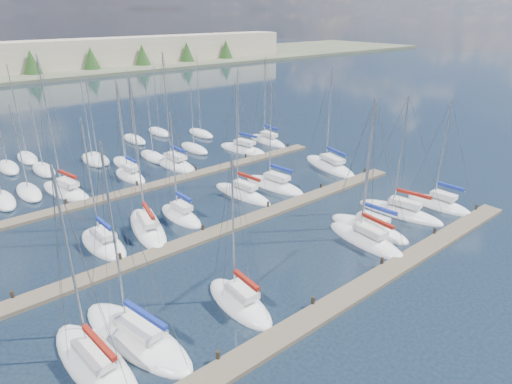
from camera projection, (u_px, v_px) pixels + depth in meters
ground at (85, 131)px, 72.77m from camera, size 400.00×400.00×0.00m
dock_near at (359, 289)px, 31.50m from camera, size 44.00×1.93×1.10m
dock_mid at (243, 222)px, 41.45m from camera, size 44.00×1.93×1.10m
dock_far at (172, 181)px, 51.39m from camera, size 44.00×1.93×1.10m
sailboat_e at (369, 228)px, 40.23m from camera, size 3.54×8.31×12.89m
sailboat_r at (267, 141)px, 66.92m from camera, size 2.70×8.30×13.50m
sailboat_n at (66, 191)px, 48.34m from camera, size 4.49×9.21×15.76m
sailboat_i at (148, 228)px, 40.23m from camera, size 4.56×9.58×14.94m
sailboat_f at (400, 212)px, 43.41m from camera, size 4.12×9.14×12.65m
sailboat_g at (439, 205)px, 45.07m from camera, size 2.86×7.12×11.94m
sailboat_q at (243, 149)px, 62.90m from camera, size 4.52×8.89×12.28m
sailboat_b at (136, 336)px, 26.95m from camera, size 5.08×10.39×13.51m
sailboat_c at (240, 302)px, 30.06m from camera, size 2.87×6.92×11.65m
sailboat_h at (103, 244)px, 37.57m from camera, size 3.00×7.16×12.06m
sailboat_o at (130, 176)px, 52.85m from camera, size 2.61×6.46×12.24m
sailboat_p at (174, 164)px, 57.04m from camera, size 3.37×9.15×15.12m
sailboat_a at (95, 364)px, 24.86m from camera, size 3.65×9.39×13.01m
sailboat_l at (274, 185)px, 50.10m from camera, size 3.86×8.70×12.75m
sailboat_k at (242, 194)px, 47.72m from camera, size 3.25×8.70×12.97m
sailboat_m at (330, 166)px, 56.15m from camera, size 5.00×10.24×13.47m
sailboat_d at (366, 240)px, 38.18m from camera, size 3.00×8.38×13.53m
sailboat_j at (181, 216)px, 42.65m from camera, size 2.43×6.54×11.27m
distant_boats at (94, 159)px, 58.58m from camera, size 36.93×20.75×13.30m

